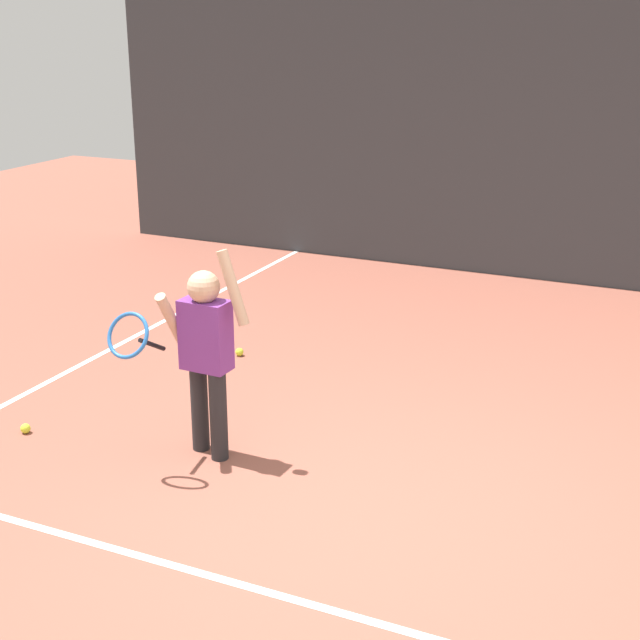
# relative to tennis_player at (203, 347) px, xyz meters

# --- Properties ---
(ground_plane) EXTENTS (20.00, 20.00, 0.00)m
(ground_plane) POSITION_rel_tennis_player_xyz_m (1.17, -0.36, -0.73)
(ground_plane) COLOR brown
(court_line_baseline) EXTENTS (9.00, 0.05, 0.00)m
(court_line_baseline) POSITION_rel_tennis_player_xyz_m (1.17, -1.13, -0.72)
(court_line_baseline) COLOR white
(court_line_baseline) RESTS_ON ground
(court_line_sideline) EXTENTS (0.05, 9.00, 0.00)m
(court_line_sideline) POSITION_rel_tennis_player_xyz_m (-1.72, 0.64, -0.72)
(court_line_sideline) COLOR white
(court_line_sideline) RESTS_ON ground
(back_fence_windscreen) EXTENTS (10.14, 0.08, 3.13)m
(back_fence_windscreen) POSITION_rel_tennis_player_xyz_m (1.17, 4.87, 0.84)
(back_fence_windscreen) COLOR #383D42
(back_fence_windscreen) RESTS_ON ground
(fence_post_0) EXTENTS (0.09, 0.09, 3.28)m
(fence_post_0) POSITION_rel_tennis_player_xyz_m (-3.76, 4.93, 0.92)
(fence_post_0) COLOR slate
(fence_post_0) RESTS_ON ground
(fence_post_1) EXTENTS (0.09, 0.09, 3.28)m
(fence_post_1) POSITION_rel_tennis_player_xyz_m (-0.47, 4.93, 0.92)
(fence_post_1) COLOR slate
(fence_post_1) RESTS_ON ground
(tennis_player) EXTENTS (0.73, 0.58, 1.35)m
(tennis_player) POSITION_rel_tennis_player_xyz_m (0.00, 0.00, 0.00)
(tennis_player) COLOR #232326
(tennis_player) RESTS_ON ground
(tennis_ball_1) EXTENTS (0.07, 0.07, 0.07)m
(tennis_ball_1) POSITION_rel_tennis_player_xyz_m (-1.26, -0.24, -0.69)
(tennis_ball_1) COLOR #CCE033
(tennis_ball_1) RESTS_ON ground
(tennis_ball_3) EXTENTS (0.07, 0.07, 0.07)m
(tennis_ball_3) POSITION_rel_tennis_player_xyz_m (-0.67, 1.60, -0.69)
(tennis_ball_3) COLOR #CCE033
(tennis_ball_3) RESTS_ON ground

